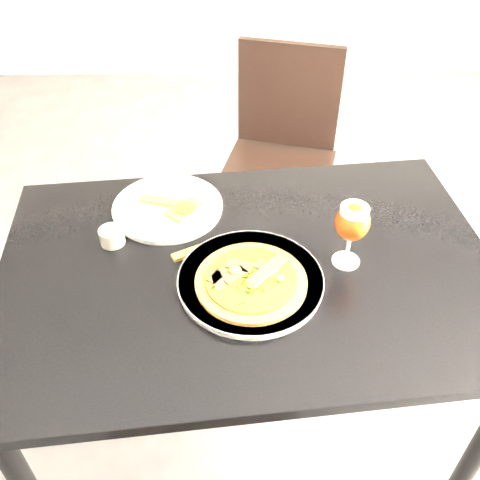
{
  "coord_description": "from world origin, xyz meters",
  "views": [
    {
      "loc": [
        -0.15,
        -0.7,
        1.65
      ],
      "look_at": [
        -0.13,
        0.23,
        0.83
      ],
      "focal_mm": 40.0,
      "sensor_mm": 36.0,
      "label": 1
    }
  ],
  "objects_px": {
    "dining_table": "(248,290)",
    "pizza": "(251,280)",
    "chair_far": "(280,156)",
    "beer_glass": "(353,223)"
  },
  "relations": [
    {
      "from": "pizza",
      "to": "beer_glass",
      "type": "bearing_deg",
      "value": 20.01
    },
    {
      "from": "dining_table",
      "to": "beer_glass",
      "type": "bearing_deg",
      "value": -4.19
    },
    {
      "from": "chair_far",
      "to": "dining_table",
      "type": "bearing_deg",
      "value": -84.82
    },
    {
      "from": "pizza",
      "to": "beer_glass",
      "type": "xyz_separation_m",
      "value": [
        0.23,
        0.08,
        0.1
      ]
    },
    {
      "from": "dining_table",
      "to": "pizza",
      "type": "relative_size",
      "value": 4.98
    },
    {
      "from": "dining_table",
      "to": "pizza",
      "type": "distance_m",
      "value": 0.14
    },
    {
      "from": "dining_table",
      "to": "chair_far",
      "type": "xyz_separation_m",
      "value": [
        0.16,
        0.88,
        -0.16
      ]
    },
    {
      "from": "chair_far",
      "to": "pizza",
      "type": "relative_size",
      "value": 3.55
    },
    {
      "from": "pizza",
      "to": "beer_glass",
      "type": "distance_m",
      "value": 0.27
    },
    {
      "from": "chair_far",
      "to": "beer_glass",
      "type": "height_order",
      "value": "beer_glass"
    }
  ]
}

